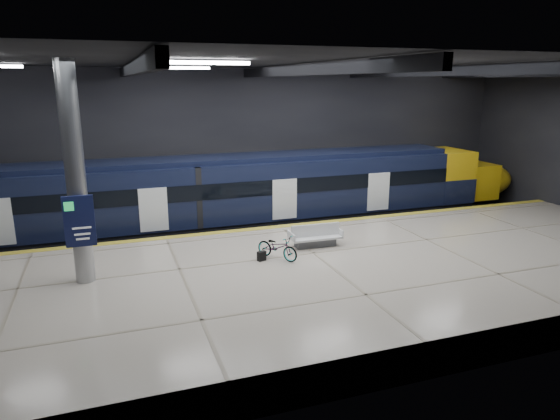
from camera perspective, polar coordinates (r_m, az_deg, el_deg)
name	(u,v)px	position (r m, az deg, el deg)	size (l,w,h in m)	color
ground	(303,271)	(20.07, 2.70, -7.00)	(30.00, 30.00, 0.00)	black
room_shell	(305,127)	(18.75, 2.90, 9.50)	(30.10, 16.10, 8.05)	black
platform	(330,281)	(17.74, 5.78, -8.10)	(30.00, 11.00, 1.10)	#BDB0A0
safety_strip	(281,226)	(22.14, 0.06, -1.88)	(30.00, 0.40, 0.01)	gold
rails	(262,231)	(24.94, -2.05, -2.47)	(30.00, 1.52, 0.16)	gray
train	(251,194)	(24.28, -3.28, 1.88)	(29.40, 2.84, 3.79)	black
bench	(315,238)	(19.48, 4.05, -3.26)	(2.06, 0.91, 0.90)	#595B60
bicycle	(277,247)	(18.04, -0.30, -4.25)	(0.59, 1.70, 0.89)	#99999E
pannier_bag	(262,256)	(17.95, -2.12, -5.28)	(0.30, 0.18, 0.35)	black
info_column	(76,178)	(16.53, -22.31, 3.37)	(0.90, 0.78, 6.90)	#9EA0A5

